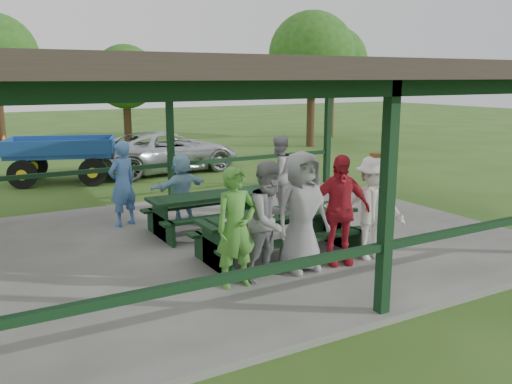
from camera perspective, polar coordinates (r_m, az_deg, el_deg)
ground at (r=10.44m, az=-1.24°, el=-5.42°), size 90.00×90.00×0.00m
concrete_slab at (r=10.43m, az=-1.24°, el=-5.16°), size 10.00×8.00×0.10m
pavilion_structure at (r=9.96m, az=-1.33°, el=12.24°), size 10.60×8.60×3.24m
picnic_table_near at (r=9.29m, az=2.40°, el=-3.91°), size 2.84×1.39×0.75m
picnic_table_far at (r=10.86m, az=-4.55°, el=-1.63°), size 2.57×1.39×0.75m
table_setting at (r=9.34m, az=3.44°, el=-1.93°), size 2.22×0.45×0.10m
contestant_green at (r=7.87m, az=-2.10°, el=-3.77°), size 0.65×0.43×1.78m
contestant_grey_left at (r=8.19m, az=1.52°, el=-3.01°), size 1.03×0.89×1.82m
contestant_grey_mid at (r=8.53m, az=4.85°, el=-2.07°), size 0.95×0.63×1.92m
contestant_red at (r=8.91m, az=8.72°, el=-1.87°), size 1.15×0.74×1.82m
contestant_white_fedora at (r=9.26m, az=12.22°, el=-1.66°), size 1.28×0.95×1.82m
spectator_lblue at (r=11.50m, az=-7.82°, el=0.42°), size 1.43×0.78×1.48m
spectator_blue at (r=11.45m, az=-13.88°, el=0.87°), size 0.76×0.63×1.77m
spectator_grey at (r=12.37m, az=2.40°, el=1.96°), size 0.98×0.85×1.74m
pickup_truck at (r=18.38m, az=-9.34°, el=4.22°), size 5.10×2.72×1.37m
farm_trailer at (r=17.34m, az=-19.77°, el=3.32°), size 4.15×2.59×1.45m
tree_mid at (r=26.29m, az=-13.58°, el=11.67°), size 2.95×2.95×4.61m
tree_right at (r=24.89m, az=5.90°, el=14.12°), size 3.84×3.84×6.00m
tree_far_right at (r=28.90m, az=7.98°, el=13.37°), size 3.65×3.65×5.70m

